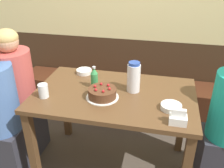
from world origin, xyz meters
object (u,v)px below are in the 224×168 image
(water_pitcher, at_px, (134,77))
(person_teal_shirt, at_px, (0,117))
(bench_seat, at_px, (129,99))
(bowl_rice_small, at_px, (171,107))
(soju_bottle, at_px, (94,78))
(bowl_soup_white, at_px, (84,71))
(birthday_cake, at_px, (102,93))
(glass_water_tall, at_px, (43,91))
(napkin_holder, at_px, (178,118))
(person_pale_blue_shirt, at_px, (18,99))

(water_pitcher, relative_size, person_teal_shirt, 0.21)
(bench_seat, relative_size, bowl_rice_small, 17.18)
(soju_bottle, bearing_deg, bowl_soup_white, 125.15)
(birthday_cake, distance_m, glass_water_tall, 0.44)
(birthday_cake, distance_m, water_pitcher, 0.27)
(birthday_cake, distance_m, napkin_holder, 0.59)
(water_pitcher, height_order, person_pale_blue_shirt, person_pale_blue_shirt)
(person_teal_shirt, bearing_deg, glass_water_tall, 9.28)
(bench_seat, xyz_separation_m, soju_bottle, (-0.18, -0.77, 0.62))
(glass_water_tall, height_order, person_teal_shirt, person_teal_shirt)
(person_pale_blue_shirt, bearing_deg, person_teal_shirt, -90.00)
(bench_seat, bearing_deg, birthday_cake, -94.60)
(glass_water_tall, bearing_deg, birthday_cake, 11.29)
(soju_bottle, distance_m, glass_water_tall, 0.40)
(napkin_holder, height_order, person_teal_shirt, person_teal_shirt)
(soju_bottle, distance_m, napkin_holder, 0.74)
(napkin_holder, relative_size, person_pale_blue_shirt, 0.09)
(birthday_cake, relative_size, person_pale_blue_shirt, 0.21)
(birthday_cake, height_order, water_pitcher, water_pitcher)
(bench_seat, relative_size, water_pitcher, 10.34)
(birthday_cake, xyz_separation_m, person_pale_blue_shirt, (-0.81, 0.12, -0.22))
(soju_bottle, bearing_deg, bowl_rice_small, -18.06)
(bowl_rice_small, xyz_separation_m, person_pale_blue_shirt, (-1.31, 0.17, -0.20))
(bowl_rice_small, bearing_deg, person_teal_shirt, -175.72)
(napkin_holder, bearing_deg, bowl_rice_small, 105.00)
(glass_water_tall, bearing_deg, bench_seat, 63.26)
(water_pitcher, height_order, bowl_soup_white, water_pitcher)
(bench_seat, height_order, soju_bottle, soju_bottle)
(bench_seat, height_order, water_pitcher, water_pitcher)
(person_pale_blue_shirt, bearing_deg, bowl_soup_white, 25.97)
(birthday_cake, relative_size, napkin_holder, 2.24)
(bowl_rice_small, bearing_deg, birthday_cake, 174.41)
(bowl_rice_small, bearing_deg, bowl_soup_white, 150.75)
(bench_seat, bearing_deg, person_teal_shirt, -129.65)
(bench_seat, bearing_deg, glass_water_tall, -116.74)
(soju_bottle, bearing_deg, bench_seat, 77.01)
(napkin_holder, bearing_deg, bowl_soup_white, 143.99)
(water_pitcher, bearing_deg, bench_seat, 100.18)
(bowl_rice_small, bearing_deg, bench_seat, 114.05)
(bowl_soup_white, bearing_deg, bowl_rice_small, -29.25)
(birthday_cake, bearing_deg, bowl_soup_white, 125.00)
(birthday_cake, distance_m, soju_bottle, 0.19)
(water_pitcher, bearing_deg, person_pale_blue_shirt, -178.09)
(bowl_rice_small, relative_size, glass_water_tall, 1.39)
(bowl_soup_white, xyz_separation_m, bowl_rice_small, (0.77, -0.43, 0.00))
(napkin_holder, height_order, bowl_rice_small, napkin_holder)
(bowl_rice_small, bearing_deg, soju_bottle, 161.94)
(person_pale_blue_shirt, bearing_deg, soju_bottle, 2.25)
(water_pitcher, bearing_deg, person_teal_shirt, -163.45)
(napkin_holder, bearing_deg, soju_bottle, 151.17)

